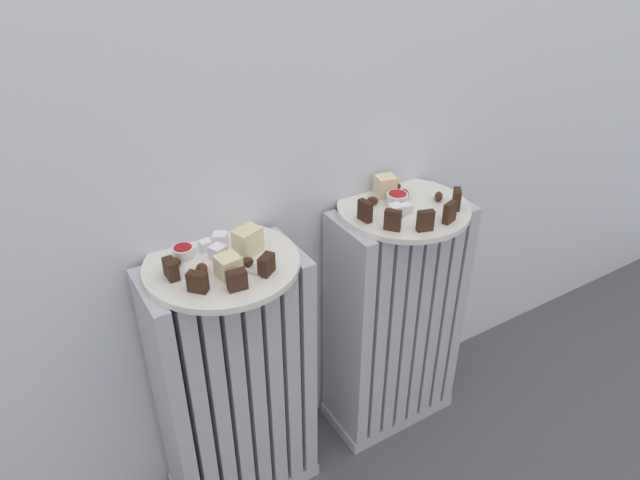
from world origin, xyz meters
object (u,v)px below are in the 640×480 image
fork (237,266)px  jam_bowl_right (397,198)px  plate_right (403,208)px  radiator_left (235,388)px  radiator_right (394,322)px  plate_left (222,264)px  jam_bowl_left (183,251)px

fork → jam_bowl_right: bearing=6.2°
plate_right → fork: bearing=-175.4°
jam_bowl_right → radiator_left: bearing=-178.5°
radiator_right → plate_left: (-0.40, -0.00, 0.30)m
radiator_left → plate_left: plate_left is taller
jam_bowl_left → jam_bowl_right: (0.44, -0.04, 0.00)m
plate_left → plate_right: 0.40m
plate_left → fork: bearing=-63.3°
plate_right → fork: 0.38m
plate_left → fork: 0.03m
plate_right → fork: size_ratio=3.16×
plate_right → jam_bowl_left: 0.45m
radiator_left → jam_bowl_right: 0.50m
jam_bowl_right → fork: jam_bowl_right is taller
radiator_left → jam_bowl_left: (-0.05, 0.05, 0.32)m
radiator_left → plate_left: size_ratio=2.12×
radiator_left → jam_bowl_right: bearing=1.5°
plate_left → plate_right: same height
plate_left → radiator_left: bearing=90.0°
radiator_right → jam_bowl_left: bearing=173.9°
plate_left → plate_right: size_ratio=1.00×
jam_bowl_right → fork: (-0.37, -0.04, -0.01)m
plate_right → jam_bowl_right: bearing=134.2°
radiator_right → jam_bowl_left: size_ratio=15.04×
jam_bowl_left → radiator_left: bearing=-43.3°
radiator_left → plate_right: (0.40, -0.00, 0.30)m
radiator_right → fork: 0.49m
radiator_right → jam_bowl_right: 0.32m
radiator_right → radiator_left: bearing=180.0°
plate_right → jam_bowl_right: 0.02m
fork → plate_right: bearing=4.6°
plate_right → jam_bowl_right: size_ratio=6.16×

